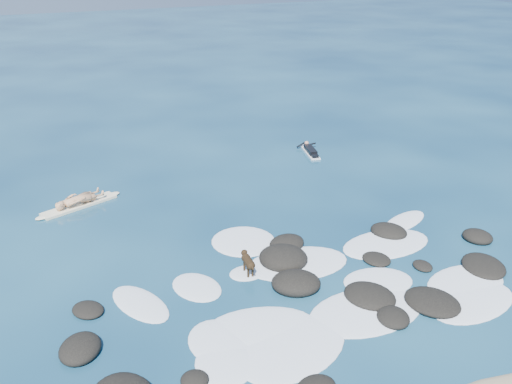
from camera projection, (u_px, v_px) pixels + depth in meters
ground at (301, 268)px, 17.49m from camera, size 160.00×160.00×0.00m
reef_rocks at (320, 294)px, 15.95m from camera, size 14.27×7.24×0.62m
breaking_foam at (325, 290)px, 16.34m from camera, size 12.02×8.14×0.12m
standing_surfer_rig at (77, 187)px, 21.29m from camera, size 3.42×1.54×2.00m
paddling_surfer_rig at (310, 151)px, 27.13m from camera, size 1.16×2.20×0.38m
dog at (248, 261)px, 16.96m from camera, size 0.35×1.07×0.68m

